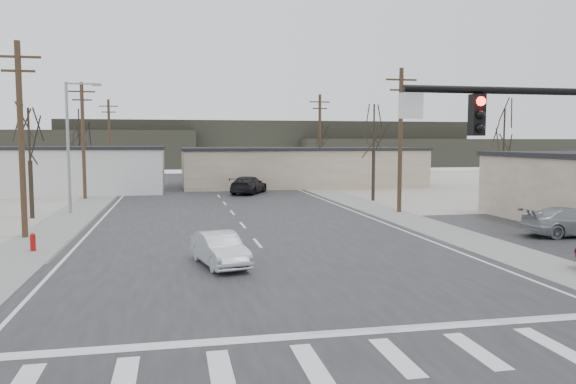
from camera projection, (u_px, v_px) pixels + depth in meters
name	position (u px, v px, depth m)	size (l,w,h in m)	color
ground	(291.00, 285.00, 19.46)	(140.00, 140.00, 0.00)	silver
main_road	(241.00, 223.00, 34.10)	(18.00, 110.00, 0.05)	black
cross_road	(291.00, 284.00, 19.46)	(90.00, 10.00, 0.04)	black
sidewalk_left	(71.00, 217.00, 36.88)	(3.00, 90.00, 0.06)	gray
sidewalk_right	(377.00, 209.00, 41.08)	(3.00, 90.00, 0.06)	gray
fire_hydrant	(33.00, 242.00, 25.21)	(0.24, 0.24, 0.87)	#A50C0C
building_left_far	(49.00, 169.00, 55.13)	(22.30, 12.30, 4.50)	silver
building_right_far	(298.00, 166.00, 64.20)	(26.30, 14.30, 4.30)	#C6B397
upole_left_b	(21.00, 136.00, 28.43)	(2.20, 0.30, 10.00)	#493322
upole_left_c	(83.00, 139.00, 47.95)	(2.20, 0.30, 10.00)	#493322
upole_left_d	(109.00, 139.00, 67.47)	(2.20, 0.30, 10.00)	#493322
upole_right_a	(400.00, 138.00, 38.84)	(2.20, 0.30, 10.00)	#493322
upole_right_b	(320.00, 139.00, 60.32)	(2.20, 0.30, 10.00)	#493322
streetlight_main	(71.00, 140.00, 38.34)	(2.40, 0.25, 9.00)	gray
tree_left_near	(29.00, 137.00, 35.94)	(3.30, 3.30, 7.35)	#33271F
tree_right_mid	(374.00, 130.00, 46.79)	(3.74, 3.74, 8.33)	#33271F
tree_left_far	(79.00, 130.00, 61.02)	(3.96, 3.96, 8.82)	#33271F
tree_right_far	(322.00, 137.00, 72.69)	(3.52, 3.52, 7.84)	#33271F
tree_lot	(504.00, 134.00, 44.80)	(3.52, 3.52, 7.84)	#33271F
hill_left	(0.00, 150.00, 102.01)	(70.00, 18.00, 7.00)	#333026
hill_center	(267.00, 144.00, 115.73)	(80.00, 18.00, 9.00)	#333026
hill_right	(437.00, 152.00, 116.97)	(60.00, 18.00, 5.50)	#333026
sedan_crossing	(220.00, 249.00, 22.28)	(1.39, 3.99, 1.31)	#ACB1B8
car_far_a	(249.00, 185.00, 53.13)	(2.32, 5.72, 1.66)	black
car_far_b	(190.00, 174.00, 75.53)	(1.51, 3.75, 1.28)	black
car_parked_silver	(571.00, 222.00, 29.29)	(2.09, 5.14, 1.49)	gray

